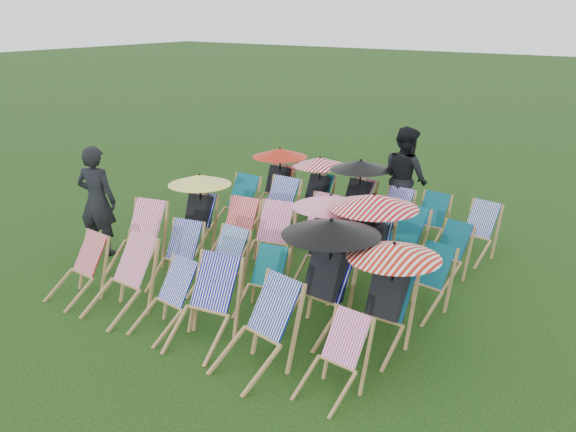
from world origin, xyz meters
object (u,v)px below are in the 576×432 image
Objects in this scene: deckchair_5 at (333,359)px; deckchair_29 at (474,232)px; person_left at (97,201)px; deckchair_0 at (77,269)px; person_rear at (405,179)px.

deckchair_29 is (-0.15, 4.57, 0.03)m from deckchair_5.
deckchair_5 is 0.94× the size of deckchair_29.
deckchair_29 is at bearing 97.73° from deckchair_5.
person_left is at bearing -138.48° from deckchair_29.
deckchair_0 is 0.99× the size of deckchair_29.
deckchair_0 is at bearing 97.30° from person_rear.
person_rear is at bearing 113.77° from deckchair_5.
person_left is at bearing 135.21° from deckchair_0.
deckchair_29 is 0.47× the size of person_rear.
deckchair_0 is at bearing -122.24° from deckchair_29.
person_left is 5.32m from person_rear.
person_left is 0.96× the size of person_rear.
person_rear reaches higher than deckchair_5.
person_rear reaches higher than deckchair_0.
person_left is at bearing 172.26° from deckchair_5.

